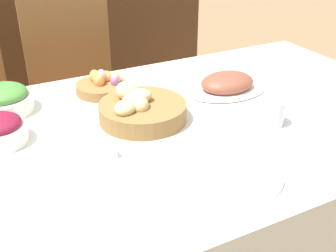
% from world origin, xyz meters
% --- Properties ---
extents(dining_table, '(1.88, 1.02, 0.76)m').
position_xyz_m(dining_table, '(0.00, 0.00, 0.38)').
color(dining_table, silver).
rests_on(dining_table, ground).
extents(chair_far_center, '(0.42, 0.42, 1.02)m').
position_xyz_m(chair_far_center, '(-0.03, 0.85, 0.54)').
color(chair_far_center, brown).
rests_on(chair_far_center, ground).
extents(sideboard, '(1.55, 0.44, 0.99)m').
position_xyz_m(sideboard, '(0.25, 1.69, 0.50)').
color(sideboard, '#4C2D19').
rests_on(sideboard, ground).
extents(bread_basket, '(0.28, 0.28, 0.11)m').
position_xyz_m(bread_basket, '(-0.04, 0.07, 0.79)').
color(bread_basket, olive).
rests_on(bread_basket, dining_table).
extents(egg_basket, '(0.18, 0.18, 0.08)m').
position_xyz_m(egg_basket, '(-0.07, 0.33, 0.78)').
color(egg_basket, olive).
rests_on(egg_basket, dining_table).
extents(ham_platter, '(0.31, 0.22, 0.07)m').
position_xyz_m(ham_platter, '(0.34, 0.14, 0.78)').
color(ham_platter, white).
rests_on(ham_platter, dining_table).
extents(green_salad_bowl, '(0.19, 0.19, 0.09)m').
position_xyz_m(green_salad_bowl, '(-0.41, 0.33, 0.80)').
color(green_salad_bowl, white).
rests_on(green_salad_bowl, dining_table).
extents(dinner_plate, '(0.27, 0.27, 0.01)m').
position_xyz_m(dinner_plate, '(0.05, -0.31, 0.76)').
color(dinner_plate, white).
rests_on(dinner_plate, dining_table).
extents(fork, '(0.01, 0.16, 0.00)m').
position_xyz_m(fork, '(-0.11, -0.31, 0.76)').
color(fork, silver).
rests_on(fork, dining_table).
extents(knife, '(0.01, 0.16, 0.00)m').
position_xyz_m(knife, '(0.21, -0.31, 0.76)').
color(knife, silver).
rests_on(knife, dining_table).
extents(spoon, '(0.01, 0.16, 0.00)m').
position_xyz_m(spoon, '(0.24, -0.31, 0.76)').
color(spoon, silver).
rests_on(spoon, dining_table).
extents(drinking_cup, '(0.08, 0.08, 0.08)m').
position_xyz_m(drinking_cup, '(0.31, -0.15, 0.80)').
color(drinking_cup, silver).
rests_on(drinking_cup, dining_table).
extents(butter_dish, '(0.11, 0.07, 0.03)m').
position_xyz_m(butter_dish, '(-0.24, -0.08, 0.77)').
color(butter_dish, white).
rests_on(butter_dish, dining_table).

